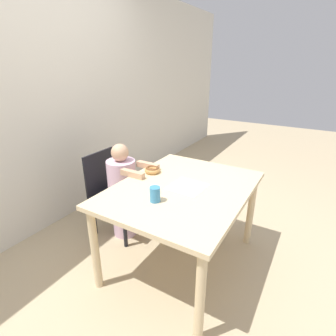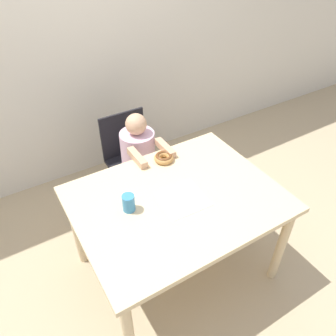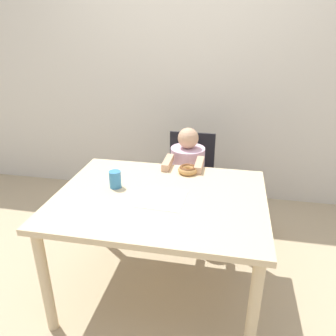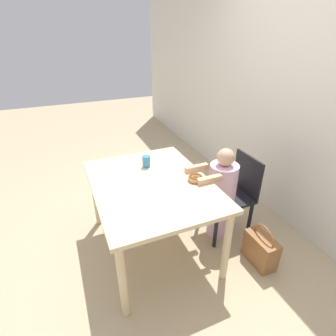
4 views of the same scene
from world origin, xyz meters
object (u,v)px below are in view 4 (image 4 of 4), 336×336
donut (196,178)px  cup (146,161)px  child_figure (221,195)px  handbag (261,249)px  chair (232,195)px

donut → cup: size_ratio=1.26×
child_figure → donut: (0.05, -0.31, 0.28)m
handbag → cup: 1.28m
chair → child_figure: (-0.00, -0.13, 0.04)m
chair → handbag: bearing=1.0°
handbag → child_figure: bearing=-164.2°
donut → handbag: donut is taller
child_figure → chair: bearing=90.0°
donut → chair: bearing=95.9°
donut → handbag: (0.43, 0.45, -0.59)m
child_figure → cup: (-0.37, -0.61, 0.31)m
donut → cup: (-0.41, -0.30, 0.03)m
cup → handbag: bearing=41.6°
chair → handbag: size_ratio=2.03×
child_figure → cup: 0.78m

